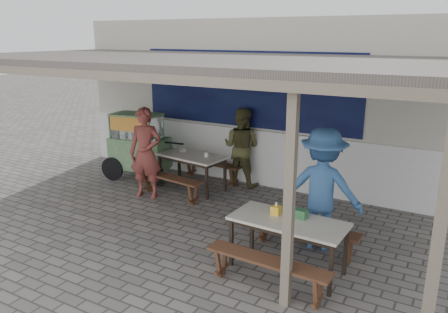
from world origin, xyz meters
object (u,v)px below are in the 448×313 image
bench_left_street (170,182)px  donation_box (300,214)px  condiment_bowl (184,150)px  bench_left_wall (212,166)px  bench_right_wall (304,231)px  bench_right_street (267,267)px  table_left (192,159)px  vendor_cart (139,144)px  condiment_jar (207,154)px  patron_street_side (146,153)px  tissue_box (276,210)px  patron_wall_side (241,147)px  patron_right_table (322,189)px  table_right (288,225)px

bench_left_street → donation_box: (3.17, -1.32, 0.47)m
donation_box → condiment_bowl: donation_box is taller
bench_left_wall → bench_right_wall: same height
bench_right_street → donation_box: donation_box is taller
bench_right_street → bench_right_wall: 1.24m
table_left → bench_right_wall: size_ratio=0.89×
bench_right_wall → condiment_bowl: bearing=156.0°
vendor_cart → condiment_jar: size_ratio=18.39×
bench_left_wall → patron_street_side: 1.69m
bench_left_street → bench_right_street: bearing=-26.9°
tissue_box → bench_left_wall: bearing=135.0°
vendor_cart → patron_street_side: patron_street_side is taller
bench_left_street → patron_wall_side: (0.85, 1.43, 0.51)m
table_left → patron_wall_side: 1.10m
patron_right_table → donation_box: size_ratio=9.96×
donation_box → condiment_bowl: bearing=148.0°
table_left → vendor_cart: 1.43m
bench_left_street → condiment_jar: (0.43, 0.69, 0.46)m
bench_right_street → bench_right_wall: same height
bench_left_street → vendor_cart: (-1.34, 0.67, 0.47)m
patron_street_side → donation_box: 3.82m
bench_right_street → tissue_box: tissue_box is taller
bench_right_street → tissue_box: 0.88m
condiment_bowl → bench_right_street: bearing=-41.5°
patron_wall_side → donation_box: (2.33, -2.75, -0.03)m
bench_right_street → tissue_box: (-0.20, 0.71, 0.47)m
patron_wall_side → donation_box: bearing=128.7°
donation_box → condiment_jar: (-2.75, 2.01, -0.01)m
table_left → bench_right_wall: (3.01, -1.50, -0.33)m
bench_right_street → vendor_cart: size_ratio=0.92×
vendor_cart → patron_right_table: 4.74m
bench_left_wall → tissue_box: bearing=-37.6°
bench_left_wall → bench_right_street: size_ratio=0.92×
table_left → condiment_bowl: size_ratio=8.99×
tissue_box → condiment_bowl: (-3.07, 2.17, -0.04)m
bench_right_wall → condiment_jar: size_ratio=16.88×
table_left → patron_street_side: size_ratio=0.82×
patron_right_table → donation_box: (-0.06, -0.77, -0.12)m
bench_left_wall → vendor_cart: size_ratio=0.84×
table_right → bench_right_street: bearing=-90.0°
bench_right_street → patron_right_table: size_ratio=0.89×
vendor_cart → condiment_bowl: 1.12m
bench_left_street → patron_wall_side: patron_wall_side is taller
bench_right_wall → condiment_bowl: condiment_bowl is taller
bench_right_wall → patron_street_side: bearing=171.5°
bench_right_street → bench_left_wall: bearing=132.7°
condiment_bowl → bench_right_wall: bearing=-26.5°
patron_right_table → condiment_jar: size_ratio=18.97×
patron_street_side → patron_wall_side: bearing=34.3°
table_left → patron_street_side: 1.00m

